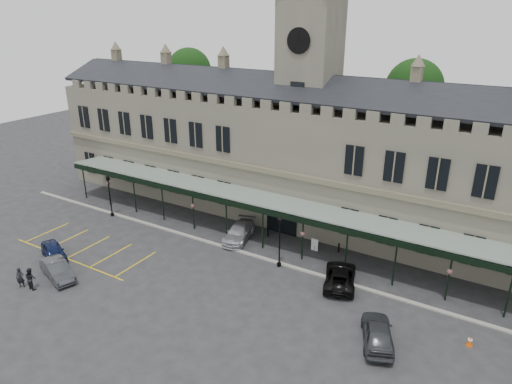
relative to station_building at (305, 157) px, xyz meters
The scene contains 21 objects.
ground 17.17m from the station_building, 90.00° to the right, with size 140.00×140.00×0.00m, color #27282A.
station_building is the anchor object (origin of this frame).
clock_tower 6.64m from the station_building, 90.00° to the left, with size 5.60×5.60×24.80m.
canopy 9.37m from the station_building, 90.00° to the right, with size 50.00×4.10×4.30m.
kerb 12.22m from the station_building, 90.00° to the right, with size 60.00×0.40×0.12m, color gray.
parking_markings 23.26m from the station_building, 128.81° to the right, with size 16.00×6.00×0.01m, color gold, non-canonical shape.
tree_behind_left 24.64m from the station_building, 157.55° to the left, with size 6.00×6.00×16.00m.
tree_behind_mid 13.67m from the station_building, 48.65° to the left, with size 6.00×6.00×16.00m.
lamp_post_left 20.86m from the station_building, 148.42° to the right, with size 0.45×0.45×4.77m.
lamp_post_mid 11.70m from the station_building, 75.30° to the right, with size 0.45×0.45×4.77m.
traffic_cone 23.39m from the station_building, 35.84° to the right, with size 0.43×0.43×0.68m.
sign_board 9.87m from the station_building, 57.14° to the right, with size 0.68×0.09×1.17m.
bollard_left 8.85m from the station_building, 96.49° to the right, with size 0.15×0.15×0.83m, color black.
bollard_right 10.49m from the station_building, 42.65° to the right, with size 0.16×0.16×0.89m, color black.
car_left_a 25.49m from the station_building, 127.18° to the right, with size 1.60×3.97×1.35m, color #0D163B.
car_left_b 25.41m from the station_building, 118.79° to the right, with size 1.55×4.45×1.46m, color #34363B.
car_taxi 10.50m from the station_building, 108.87° to the right, with size 2.07×5.09×1.48m, color #A8ABB0.
car_van 14.72m from the station_building, 52.15° to the right, with size 2.38×5.16×1.43m, color black.
car_right_a 21.45m from the station_building, 51.08° to the right, with size 1.90×4.73×1.61m, color #34363B.
person_a 28.05m from the station_building, 118.71° to the right, with size 0.62×0.41×1.71m, color black.
person_b 27.36m from the station_building, 117.37° to the right, with size 0.88×0.69×1.82m, color black.
Camera 1 is at (18.67, -25.19, 20.34)m, focal length 32.00 mm.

